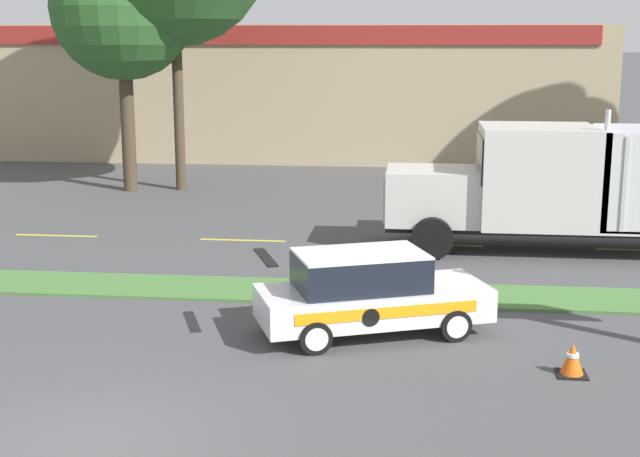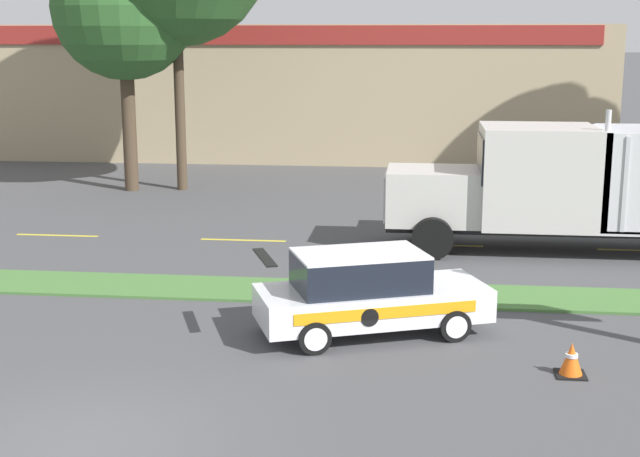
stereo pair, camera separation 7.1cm
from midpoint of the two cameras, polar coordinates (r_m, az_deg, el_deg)
ground_plane at (r=13.20m, az=-15.03°, el=-13.22°), size 600.00×600.00×0.00m
grass_verge at (r=20.20m, az=-6.99°, el=-3.80°), size 120.00×1.81×0.06m
centre_line_3 at (r=26.47m, az=-16.39°, el=-0.42°), size 2.40×0.14×0.01m
centre_line_4 at (r=24.89m, az=-4.85°, el=-0.74°), size 2.40×0.14×0.01m
centre_line_5 at (r=24.42m, az=7.68°, el=-1.06°), size 2.40×0.14×0.01m
dump_truck_mid at (r=24.13m, az=15.57°, el=2.47°), size 11.50×2.85×3.80m
rally_car at (r=16.93m, az=3.21°, el=-4.11°), size 4.67×3.16×1.65m
traffic_cone at (r=15.64m, az=15.92°, el=-8.07°), size 0.50×0.50×0.57m
store_building_backdrop at (r=45.36m, az=-5.80°, el=8.97°), size 35.68×12.10×6.04m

